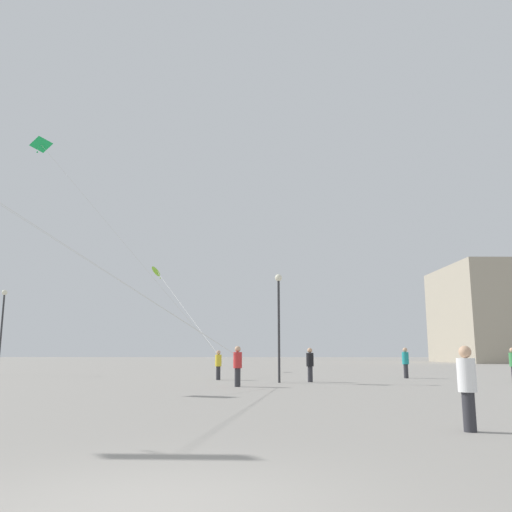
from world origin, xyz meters
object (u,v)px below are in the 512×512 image
at_px(person_in_white, 467,384).
at_px(kite_emerald_delta, 47,152).
at_px(lamppost_east, 2,318).
at_px(person_in_red, 238,364).
at_px(person_in_yellow, 218,364).
at_px(person_in_teal, 406,361).
at_px(person_in_black, 310,363).
at_px(lamppost_west, 279,310).
at_px(kite_lime_diamond, 157,272).

bearing_deg(person_in_white, kite_emerald_delta, -27.31).
relative_size(person_in_white, lamppost_east, 0.29).
height_order(person_in_red, lamppost_east, lamppost_east).
height_order(person_in_white, lamppost_east, lamppost_east).
xyz_separation_m(person_in_yellow, person_in_teal, (10.50, 2.33, 0.09)).
bearing_deg(person_in_black, lamppost_west, -91.01).
relative_size(person_in_teal, person_in_white, 1.08).
relative_size(person_in_black, kite_lime_diamond, 0.12).
bearing_deg(kite_lime_diamond, lamppost_east, -137.62).
bearing_deg(person_in_white, kite_lime_diamond, -46.83).
relative_size(kite_emerald_delta, lamppost_east, 2.30).
bearing_deg(lamppost_east, person_in_red, -33.73).
xyz_separation_m(person_in_teal, lamppost_east, (-25.66, 3.26, 2.74)).
relative_size(person_in_yellow, lamppost_east, 0.28).
height_order(person_in_yellow, person_in_white, person_in_white).
xyz_separation_m(person_in_red, kite_emerald_delta, (-12.08, 6.14, 12.38)).
distance_m(person_in_red, person_in_teal, 11.96).
bearing_deg(kite_lime_diamond, person_in_teal, -32.59).
height_order(person_in_yellow, person_in_black, person_in_black).
xyz_separation_m(person_in_white, person_in_black, (-2.11, 16.47, 0.05)).
bearing_deg(kite_emerald_delta, person_in_yellow, -3.29).
height_order(kite_lime_diamond, lamppost_west, kite_lime_diamond).
distance_m(kite_emerald_delta, lamppost_east, 11.77).
distance_m(person_in_yellow, lamppost_west, 4.91).
bearing_deg(person_in_red, person_in_black, 41.27).
xyz_separation_m(person_in_red, person_in_yellow, (-1.49, 5.53, -0.09)).
bearing_deg(person_in_teal, person_in_red, -0.53).
relative_size(person_in_teal, lamppost_east, 0.31).
bearing_deg(person_in_yellow, person_in_black, -91.72).
bearing_deg(person_in_yellow, lamppost_west, -108.02).
height_order(person_in_white, person_in_black, person_in_black).
distance_m(person_in_yellow, kite_lime_diamond, 16.48).
bearing_deg(lamppost_west, person_in_black, 22.91).
xyz_separation_m(person_in_yellow, lamppost_west, (3.28, -2.47, 2.69)).
bearing_deg(lamppost_west, person_in_teal, 33.59).
bearing_deg(person_in_white, person_in_red, -47.05).
height_order(person_in_teal, kite_lime_diamond, kite_lime_diamond).
relative_size(person_in_yellow, kite_lime_diamond, 0.11).
relative_size(person_in_black, lamppost_west, 0.31).
bearing_deg(person_in_yellow, person_in_white, -140.31).
bearing_deg(person_in_red, lamppost_west, 52.85).
bearing_deg(lamppost_east, kite_emerald_delta, -47.42).
bearing_deg(person_in_yellow, person_in_teal, -58.58).
bearing_deg(person_in_red, person_in_teal, 34.26).
xyz_separation_m(person_in_teal, lamppost_west, (-7.22, -4.80, 2.60)).
xyz_separation_m(person_in_white, kite_lime_diamond, (-13.61, 31.60, 7.04)).
bearing_deg(lamppost_east, person_in_teal, -7.23).
xyz_separation_m(kite_emerald_delta, lamppost_west, (13.87, -3.08, -9.78)).
bearing_deg(person_in_teal, person_in_white, 38.55).
distance_m(person_in_red, kite_lime_diamond, 21.69).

